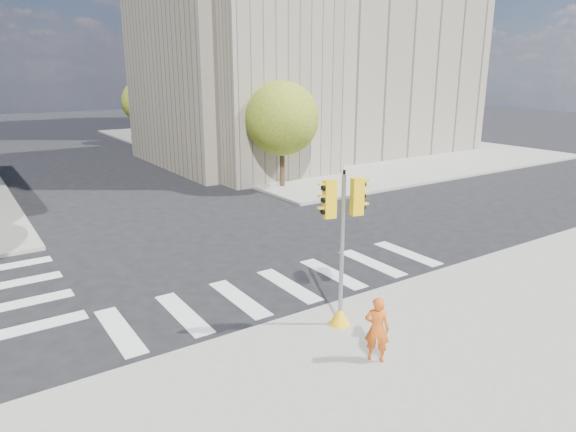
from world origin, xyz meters
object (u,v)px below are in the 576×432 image
(lamp_near, at_px, (254,105))
(traffic_signal, at_px, (342,263))
(photographer, at_px, (377,329))
(lamp_far, at_px, (171,96))

(lamp_near, height_order, traffic_signal, lamp_near)
(traffic_signal, distance_m, photographer, 2.10)
(lamp_near, relative_size, lamp_far, 1.00)
(photographer, bearing_deg, lamp_far, -55.60)
(traffic_signal, bearing_deg, lamp_far, 88.62)
(photographer, bearing_deg, traffic_signal, -54.08)
(lamp_near, distance_m, traffic_signal, 21.17)
(lamp_near, distance_m, photographer, 23.12)
(lamp_far, relative_size, photographer, 5.11)
(lamp_far, xyz_separation_m, photographer, (-8.99, -34.99, -3.64))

